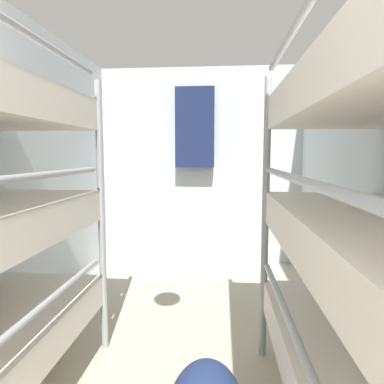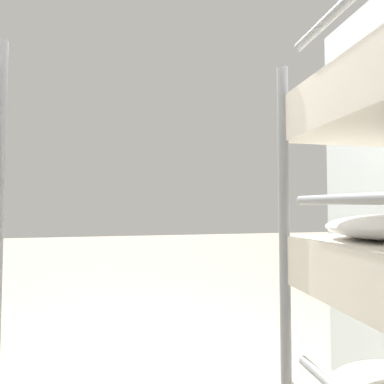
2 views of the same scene
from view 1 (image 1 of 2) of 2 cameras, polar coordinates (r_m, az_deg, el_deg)
The scene contains 2 objects.
wall_back at distance 4.09m, azimuth 1.47°, elevation 4.29°, with size 2.46×0.06×2.29m.
hanging_coat at distance 3.95m, azimuth 0.48°, elevation 10.69°, with size 0.44×0.12×0.90m.
Camera 1 is at (0.25, 0.32, 1.29)m, focal length 32.00 mm.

